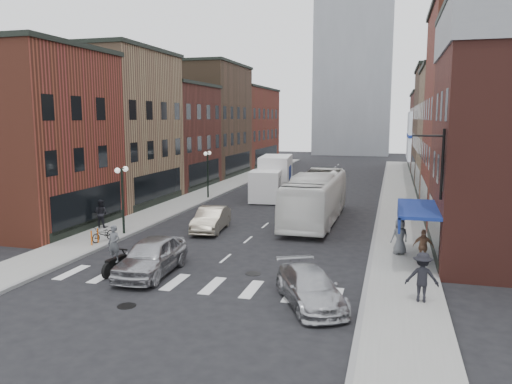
# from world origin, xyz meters

# --- Properties ---
(ground) EXTENTS (160.00, 160.00, 0.00)m
(ground) POSITION_xyz_m (0.00, 0.00, 0.00)
(ground) COLOR black
(ground) RESTS_ON ground
(sidewalk_left) EXTENTS (3.00, 74.00, 0.15)m
(sidewalk_left) POSITION_xyz_m (-8.50, 22.00, 0.07)
(sidewalk_left) COLOR gray
(sidewalk_left) RESTS_ON ground
(sidewalk_right) EXTENTS (3.00, 74.00, 0.15)m
(sidewalk_right) POSITION_xyz_m (8.50, 22.00, 0.07)
(sidewalk_right) COLOR gray
(sidewalk_right) RESTS_ON ground
(curb_left) EXTENTS (0.20, 74.00, 0.16)m
(curb_left) POSITION_xyz_m (-7.00, 22.00, 0.00)
(curb_left) COLOR gray
(curb_left) RESTS_ON ground
(curb_right) EXTENTS (0.20, 74.00, 0.16)m
(curb_right) POSITION_xyz_m (7.00, 22.00, 0.00)
(curb_right) COLOR gray
(curb_right) RESTS_ON ground
(crosswalk_stripes) EXTENTS (12.00, 2.20, 0.01)m
(crosswalk_stripes) POSITION_xyz_m (0.00, -3.00, 0.00)
(crosswalk_stripes) COLOR silver
(crosswalk_stripes) RESTS_ON ground
(bldg_left_near) EXTENTS (10.30, 9.20, 11.30)m
(bldg_left_near) POSITION_xyz_m (-14.99, 4.50, 5.65)
(bldg_left_near) COLOR brown
(bldg_left_near) RESTS_ON ground
(bldg_left_mid_a) EXTENTS (10.30, 10.20, 12.30)m
(bldg_left_mid_a) POSITION_xyz_m (-14.99, 14.00, 6.15)
(bldg_left_mid_a) COLOR #836248
(bldg_left_mid_a) RESTS_ON ground
(bldg_left_mid_b) EXTENTS (10.30, 10.20, 10.30)m
(bldg_left_mid_b) POSITION_xyz_m (-14.99, 24.00, 5.15)
(bldg_left_mid_b) COLOR #4D211B
(bldg_left_mid_b) RESTS_ON ground
(bldg_left_far_a) EXTENTS (10.30, 12.20, 13.30)m
(bldg_left_far_a) POSITION_xyz_m (-14.99, 35.00, 6.65)
(bldg_left_far_a) COLOR #493524
(bldg_left_far_a) RESTS_ON ground
(bldg_left_far_b) EXTENTS (10.30, 16.20, 11.30)m
(bldg_left_far_b) POSITION_xyz_m (-14.99, 49.00, 5.65)
(bldg_left_far_b) COLOR brown
(bldg_left_far_b) RESTS_ON ground
(bldg_right_mid_a) EXTENTS (10.30, 10.20, 14.30)m
(bldg_right_mid_a) POSITION_xyz_m (15.00, 14.00, 7.15)
(bldg_right_mid_a) COLOR brown
(bldg_right_mid_a) RESTS_ON ground
(bldg_right_mid_b) EXTENTS (10.30, 10.20, 11.30)m
(bldg_right_mid_b) POSITION_xyz_m (14.99, 24.00, 5.65)
(bldg_right_mid_b) COLOR #836248
(bldg_right_mid_b) RESTS_ON ground
(bldg_right_far_a) EXTENTS (10.30, 12.20, 12.30)m
(bldg_right_far_a) POSITION_xyz_m (14.99, 35.00, 6.15)
(bldg_right_far_a) COLOR #493524
(bldg_right_far_a) RESTS_ON ground
(bldg_right_far_b) EXTENTS (10.30, 16.20, 10.30)m
(bldg_right_far_b) POSITION_xyz_m (14.99, 49.00, 5.15)
(bldg_right_far_b) COLOR #4D211B
(bldg_right_far_b) RESTS_ON ground
(awning_blue) EXTENTS (1.80, 5.00, 0.78)m
(awning_blue) POSITION_xyz_m (8.93, 2.50, 2.63)
(awning_blue) COLOR navy
(awning_blue) RESTS_ON ground
(billboard_sign) EXTENTS (1.52, 3.00, 3.70)m
(billboard_sign) POSITION_xyz_m (8.59, 0.50, 6.13)
(billboard_sign) COLOR black
(billboard_sign) RESTS_ON ground
(distant_tower) EXTENTS (14.00, 14.00, 50.00)m
(distant_tower) POSITION_xyz_m (0.00, 78.00, 25.00)
(distant_tower) COLOR #9399A0
(distant_tower) RESTS_ON ground
(streetlamp_near) EXTENTS (0.32, 1.22, 4.11)m
(streetlamp_near) POSITION_xyz_m (-7.40, 4.00, 2.91)
(streetlamp_near) COLOR black
(streetlamp_near) RESTS_ON ground
(streetlamp_far) EXTENTS (0.32, 1.22, 4.11)m
(streetlamp_far) POSITION_xyz_m (-7.40, 18.00, 2.91)
(streetlamp_far) COLOR black
(streetlamp_far) RESTS_ON ground
(bike_rack) EXTENTS (0.08, 0.68, 0.80)m
(bike_rack) POSITION_xyz_m (-7.60, 1.30, 0.55)
(bike_rack) COLOR #D8590C
(bike_rack) RESTS_ON sidewalk_left
(box_truck) EXTENTS (3.11, 8.47, 3.59)m
(box_truck) POSITION_xyz_m (-2.17, 20.19, 1.77)
(box_truck) COLOR white
(box_truck) RESTS_ON ground
(motorcycle_rider) EXTENTS (0.66, 2.19, 2.23)m
(motorcycle_rider) POSITION_xyz_m (-3.98, -2.63, 1.04)
(motorcycle_rider) COLOR black
(motorcycle_rider) RESTS_ON ground
(transit_bus) EXTENTS (2.88, 11.90, 3.31)m
(transit_bus) POSITION_xyz_m (2.98, 11.07, 1.65)
(transit_bus) COLOR white
(transit_bus) RESTS_ON ground
(sedan_left_near) EXTENTS (2.19, 4.97, 1.67)m
(sedan_left_near) POSITION_xyz_m (-2.37, -2.27, 0.83)
(sedan_left_near) COLOR #A3A3A8
(sedan_left_near) RESTS_ON ground
(sedan_left_far) EXTENTS (2.01, 4.61, 1.47)m
(sedan_left_far) POSITION_xyz_m (-2.84, 6.58, 0.74)
(sedan_left_far) COLOR #A99E89
(sedan_left_far) RESTS_ON ground
(curb_car) EXTENTS (3.71, 4.89, 1.32)m
(curb_car) POSITION_xyz_m (5.07, -4.01, 0.66)
(curb_car) COLOR #ABABAF
(curb_car) RESTS_ON ground
(parked_bicycle) EXTENTS (0.93, 1.66, 0.82)m
(parked_bicycle) POSITION_xyz_m (-7.50, 1.97, 0.56)
(parked_bicycle) COLOR black
(parked_bicycle) RESTS_ON sidewalk_left
(ped_left_solo) EXTENTS (0.89, 0.56, 1.76)m
(ped_left_solo) POSITION_xyz_m (-9.60, 5.10, 1.03)
(ped_left_solo) COLOR black
(ped_left_solo) RESTS_ON sidewalk_left
(ped_right_a) EXTENTS (1.22, 0.63, 1.88)m
(ped_right_a) POSITION_xyz_m (9.09, -2.96, 1.09)
(ped_right_a) COLOR black
(ped_right_a) RESTS_ON sidewalk_right
(ped_right_b) EXTENTS (1.03, 0.63, 1.64)m
(ped_right_b) POSITION_xyz_m (9.41, 2.18, 0.97)
(ped_right_b) COLOR #896046
(ped_right_b) RESTS_ON sidewalk_right
(ped_right_c) EXTENTS (1.06, 0.93, 1.82)m
(ped_right_c) POSITION_xyz_m (8.35, 3.59, 1.06)
(ped_right_c) COLOR slate
(ped_right_c) RESTS_ON sidewalk_right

